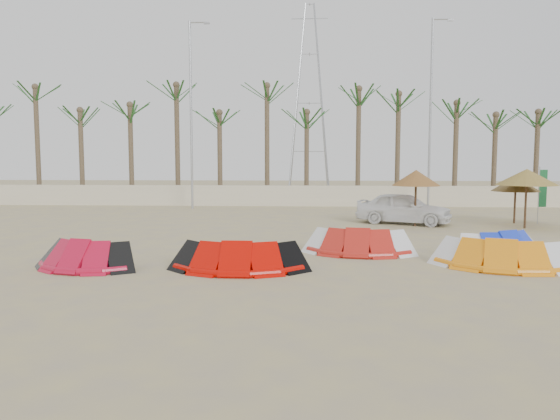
# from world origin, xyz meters

# --- Properties ---
(ground) EXTENTS (120.00, 120.00, 0.00)m
(ground) POSITION_xyz_m (0.00, 0.00, 0.00)
(ground) COLOR tan
(ground) RESTS_ON ground
(boundary_wall) EXTENTS (60.00, 0.30, 1.30)m
(boundary_wall) POSITION_xyz_m (0.00, 22.00, 0.65)
(boundary_wall) COLOR beige
(boundary_wall) RESTS_ON ground
(palm_line) EXTENTS (52.00, 4.00, 7.70)m
(palm_line) POSITION_xyz_m (0.67, 23.50, 6.44)
(palm_line) COLOR brown
(palm_line) RESTS_ON ground
(lamp_b) EXTENTS (1.25, 0.14, 11.00)m
(lamp_b) POSITION_xyz_m (-5.96, 20.00, 5.77)
(lamp_b) COLOR #A5A8AD
(lamp_b) RESTS_ON ground
(lamp_c) EXTENTS (1.25, 0.14, 11.00)m
(lamp_c) POSITION_xyz_m (8.04, 20.00, 5.77)
(lamp_c) COLOR #A5A8AD
(lamp_c) RESTS_ON ground
(pylon) EXTENTS (3.00, 3.00, 14.00)m
(pylon) POSITION_xyz_m (1.00, 28.00, 0.00)
(pylon) COLOR #A5A8AD
(pylon) RESTS_ON ground
(kite_red_left) EXTENTS (3.21, 2.07, 0.90)m
(kite_red_left) POSITION_xyz_m (-5.21, 2.42, 0.42)
(kite_red_left) COLOR red
(kite_red_left) RESTS_ON ground
(kite_red_mid) EXTENTS (3.66, 1.57, 0.90)m
(kite_red_mid) POSITION_xyz_m (-0.93, 2.50, 0.42)
(kite_red_mid) COLOR #C80700
(kite_red_mid) RESTS_ON ground
(kite_red_right) EXTENTS (3.60, 2.02, 0.90)m
(kite_red_right) POSITION_xyz_m (2.56, 5.27, 0.42)
(kite_red_right) COLOR red
(kite_red_right) RESTS_ON ground
(kite_orange) EXTENTS (3.98, 2.56, 0.90)m
(kite_orange) POSITION_xyz_m (6.31, 3.22, 0.42)
(kite_orange) COLOR orange
(kite_orange) RESTS_ON ground
(kite_blue) EXTENTS (3.53, 2.52, 0.90)m
(kite_blue) POSITION_xyz_m (6.96, 4.81, 0.42)
(kite_blue) COLOR blue
(kite_blue) RESTS_ON ground
(parasol_left) EXTENTS (2.16, 2.16, 2.52)m
(parasol_left) POSITION_xyz_m (5.75, 12.22, 2.16)
(parasol_left) COLOR #4C331E
(parasol_left) RESTS_ON ground
(parasol_mid) EXTENTS (2.57, 2.57, 2.58)m
(parasol_mid) POSITION_xyz_m (10.38, 11.73, 2.23)
(parasol_mid) COLOR #4C331E
(parasol_mid) RESTS_ON ground
(parasol_right) EXTENTS (2.17, 2.17, 2.21)m
(parasol_right) POSITION_xyz_m (10.59, 13.52, 1.85)
(parasol_right) COLOR #4C331E
(parasol_right) RESTS_ON ground
(flag_green) EXTENTS (0.44, 0.14, 2.66)m
(flag_green) POSITION_xyz_m (11.75, 13.33, 1.57)
(flag_green) COLOR #A5A8AD
(flag_green) RESTS_ON ground
(car) EXTENTS (4.64, 3.28, 1.47)m
(car) POSITION_xyz_m (5.38, 13.07, 0.73)
(car) COLOR white
(car) RESTS_ON ground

